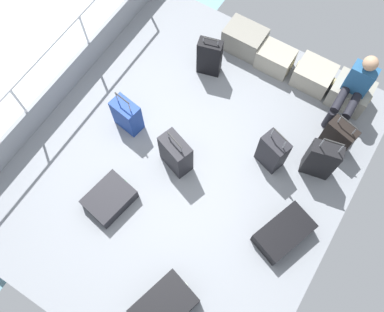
{
  "coord_description": "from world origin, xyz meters",
  "views": [
    {
      "loc": [
        1.22,
        -1.83,
        5.36
      ],
      "look_at": [
        0.07,
        0.02,
        0.25
      ],
      "focal_mm": 38.21,
      "sensor_mm": 36.0,
      "label": 1
    }
  ],
  "objects_px": {
    "passenger_seated": "(355,89)",
    "suitcase_4": "(127,115)",
    "cargo_crate_0": "(245,39)",
    "suitcase_2": "(176,154)",
    "suitcase_1": "(321,160)",
    "cargo_crate_3": "(350,93)",
    "suitcase_8": "(284,233)",
    "suitcase_5": "(272,152)",
    "suitcase_0": "(110,199)",
    "suitcase_7": "(164,306)",
    "cargo_crate_1": "(275,59)",
    "suitcase_6": "(210,57)",
    "suitcase_3": "(338,136)",
    "cargo_crate_2": "(314,75)"
  },
  "relations": [
    {
      "from": "cargo_crate_3",
      "to": "suitcase_8",
      "type": "xyz_separation_m",
      "value": [
        0.12,
        -2.34,
        -0.07
      ]
    },
    {
      "from": "suitcase_2",
      "to": "suitcase_5",
      "type": "xyz_separation_m",
      "value": [
        1.09,
        0.72,
        -0.0
      ]
    },
    {
      "from": "cargo_crate_3",
      "to": "suitcase_7",
      "type": "bearing_deg",
      "value": -100.21
    },
    {
      "from": "suitcase_3",
      "to": "suitcase_6",
      "type": "xyz_separation_m",
      "value": [
        -2.18,
        0.15,
        0.07
      ]
    },
    {
      "from": "cargo_crate_0",
      "to": "suitcase_2",
      "type": "height_order",
      "value": "suitcase_2"
    },
    {
      "from": "suitcase_4",
      "to": "cargo_crate_3",
      "type": "bearing_deg",
      "value": 39.24
    },
    {
      "from": "suitcase_0",
      "to": "suitcase_2",
      "type": "bearing_deg",
      "value": 64.57
    },
    {
      "from": "suitcase_3",
      "to": "suitcase_8",
      "type": "bearing_deg",
      "value": -90.68
    },
    {
      "from": "cargo_crate_2",
      "to": "suitcase_1",
      "type": "height_order",
      "value": "suitcase_1"
    },
    {
      "from": "cargo_crate_0",
      "to": "suitcase_2",
      "type": "bearing_deg",
      "value": -85.41
    },
    {
      "from": "cargo_crate_1",
      "to": "suitcase_5",
      "type": "height_order",
      "value": "suitcase_5"
    },
    {
      "from": "cargo_crate_3",
      "to": "suitcase_3",
      "type": "bearing_deg",
      "value": -79.96
    },
    {
      "from": "passenger_seated",
      "to": "suitcase_0",
      "type": "bearing_deg",
      "value": -124.75
    },
    {
      "from": "suitcase_1",
      "to": "suitcase_8",
      "type": "height_order",
      "value": "suitcase_1"
    },
    {
      "from": "suitcase_1",
      "to": "suitcase_4",
      "type": "relative_size",
      "value": 1.23
    },
    {
      "from": "suitcase_6",
      "to": "suitcase_7",
      "type": "distance_m",
      "value": 3.55
    },
    {
      "from": "cargo_crate_0",
      "to": "suitcase_8",
      "type": "bearing_deg",
      "value": -51.11
    },
    {
      "from": "cargo_crate_3",
      "to": "suitcase_1",
      "type": "bearing_deg",
      "value": -86.73
    },
    {
      "from": "suitcase_5",
      "to": "cargo_crate_3",
      "type": "bearing_deg",
      "value": 70.52
    },
    {
      "from": "cargo_crate_3",
      "to": "suitcase_8",
      "type": "relative_size",
      "value": 0.69
    },
    {
      "from": "cargo_crate_1",
      "to": "suitcase_0",
      "type": "bearing_deg",
      "value": -105.07
    },
    {
      "from": "passenger_seated",
      "to": "suitcase_5",
      "type": "relative_size",
      "value": 1.29
    },
    {
      "from": "suitcase_3",
      "to": "suitcase_4",
      "type": "relative_size",
      "value": 0.92
    },
    {
      "from": "suitcase_2",
      "to": "suitcase_8",
      "type": "xyz_separation_m",
      "value": [
        1.74,
        -0.13,
        -0.19
      ]
    },
    {
      "from": "passenger_seated",
      "to": "suitcase_3",
      "type": "relative_size",
      "value": 1.58
    },
    {
      "from": "suitcase_8",
      "to": "cargo_crate_0",
      "type": "bearing_deg",
      "value": 128.89
    },
    {
      "from": "suitcase_3",
      "to": "suitcase_7",
      "type": "relative_size",
      "value": 0.82
    },
    {
      "from": "cargo_crate_1",
      "to": "suitcase_6",
      "type": "distance_m",
      "value": 1.03
    },
    {
      "from": "cargo_crate_1",
      "to": "suitcase_1",
      "type": "height_order",
      "value": "suitcase_1"
    },
    {
      "from": "cargo_crate_0",
      "to": "suitcase_1",
      "type": "height_order",
      "value": "suitcase_1"
    },
    {
      "from": "suitcase_1",
      "to": "suitcase_2",
      "type": "relative_size",
      "value": 1.22
    },
    {
      "from": "passenger_seated",
      "to": "suitcase_3",
      "type": "bearing_deg",
      "value": -76.98
    },
    {
      "from": "cargo_crate_0",
      "to": "suitcase_2",
      "type": "relative_size",
      "value": 0.85
    },
    {
      "from": "suitcase_0",
      "to": "suitcase_7",
      "type": "distance_m",
      "value": 1.55
    },
    {
      "from": "suitcase_3",
      "to": "suitcase_6",
      "type": "relative_size",
      "value": 0.92
    },
    {
      "from": "cargo_crate_1",
      "to": "cargo_crate_3",
      "type": "bearing_deg",
      "value": 1.0
    },
    {
      "from": "suitcase_0",
      "to": "suitcase_5",
      "type": "bearing_deg",
      "value": 47.34
    },
    {
      "from": "suitcase_0",
      "to": "suitcase_5",
      "type": "relative_size",
      "value": 0.81
    },
    {
      "from": "passenger_seated",
      "to": "suitcase_5",
      "type": "distance_m",
      "value": 1.44
    },
    {
      "from": "cargo_crate_0",
      "to": "suitcase_7",
      "type": "relative_size",
      "value": 0.77
    },
    {
      "from": "cargo_crate_0",
      "to": "passenger_seated",
      "type": "relative_size",
      "value": 0.59
    },
    {
      "from": "cargo_crate_1",
      "to": "suitcase_2",
      "type": "height_order",
      "value": "suitcase_2"
    },
    {
      "from": "cargo_crate_1",
      "to": "cargo_crate_3",
      "type": "height_order",
      "value": "cargo_crate_3"
    },
    {
      "from": "suitcase_0",
      "to": "suitcase_4",
      "type": "bearing_deg",
      "value": 113.0
    },
    {
      "from": "passenger_seated",
      "to": "suitcase_4",
      "type": "height_order",
      "value": "passenger_seated"
    },
    {
      "from": "suitcase_7",
      "to": "passenger_seated",
      "type": "bearing_deg",
      "value": 79.3
    },
    {
      "from": "suitcase_1",
      "to": "suitcase_3",
      "type": "xyz_separation_m",
      "value": [
        0.07,
        0.5,
        -0.09
      ]
    },
    {
      "from": "suitcase_3",
      "to": "suitcase_8",
      "type": "distance_m",
      "value": 1.57
    },
    {
      "from": "suitcase_7",
      "to": "suitcase_6",
      "type": "bearing_deg",
      "value": 112.23
    },
    {
      "from": "cargo_crate_3",
      "to": "suitcase_0",
      "type": "distance_m",
      "value": 3.79
    }
  ]
}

